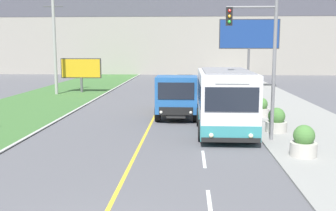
{
  "coord_description": "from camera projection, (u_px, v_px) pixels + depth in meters",
  "views": [
    {
      "loc": [
        2.15,
        -7.11,
        4.33
      ],
      "look_at": [
        1.1,
        12.44,
        1.4
      ],
      "focal_mm": 42.0,
      "sensor_mm": 36.0,
      "label": 1
    }
  ],
  "objects": [
    {
      "name": "billboard_large",
      "position": [
        249.0,
        36.0,
        39.9
      ],
      "size": [
        6.09,
        0.24,
        7.12
      ],
      "color": "#59595B",
      "rests_on": "ground_plane"
    },
    {
      "name": "dump_truck",
      "position": [
        177.0,
        97.0,
        23.85
      ],
      "size": [
        2.49,
        6.52,
        2.63
      ],
      "color": "black",
      "rests_on": "ground_plane"
    },
    {
      "name": "planter_round_second",
      "position": [
        276.0,
        121.0,
        19.78
      ],
      "size": [
        1.06,
        1.06,
        1.23
      ],
      "color": "#B7B2A8",
      "rests_on": "sidewalk_right"
    },
    {
      "name": "planter_round_third",
      "position": [
        261.0,
        108.0,
        24.18
      ],
      "size": [
        0.98,
        0.98,
        1.16
      ],
      "color": "#B7B2A8",
      "rests_on": "sidewalk_right"
    },
    {
      "name": "planter_round_far",
      "position": [
        250.0,
        98.0,
        28.58
      ],
      "size": [
        1.03,
        1.03,
        1.25
      ],
      "color": "#B7B2A8",
      "rests_on": "sidewalk_right"
    },
    {
      "name": "utility_pole_far",
      "position": [
        55.0,
        44.0,
        35.46
      ],
      "size": [
        1.8,
        0.28,
        8.98
      ],
      "color": "#9E9E99",
      "rests_on": "ground_plane"
    },
    {
      "name": "traffic_light_mast",
      "position": [
        261.0,
        52.0,
        17.59
      ],
      "size": [
        2.28,
        0.32,
        6.47
      ],
      "color": "slate",
      "rests_on": "ground_plane"
    },
    {
      "name": "planter_round_near",
      "position": [
        304.0,
        142.0,
        15.37
      ],
      "size": [
        1.04,
        1.04,
        1.24
      ],
      "color": "#B7B2A8",
      "rests_on": "sidewalk_right"
    },
    {
      "name": "billboard_small",
      "position": [
        81.0,
        69.0,
        37.37
      ],
      "size": [
        3.85,
        0.24,
        3.26
      ],
      "color": "#59595B",
      "rests_on": "ground_plane"
    },
    {
      "name": "car_distant",
      "position": [
        185.0,
        83.0,
        40.03
      ],
      "size": [
        1.8,
        4.3,
        1.45
      ],
      "color": "black",
      "rests_on": "ground_plane"
    },
    {
      "name": "lane_marking_centre",
      "position": [
        124.0,
        209.0,
        10.61
      ],
      "size": [
        2.88,
        140.0,
        0.01
      ],
      "color": "gold",
      "rests_on": "ground_plane"
    },
    {
      "name": "city_bus",
      "position": [
        225.0,
        102.0,
        19.55
      ],
      "size": [
        2.74,
        6.04,
        3.2
      ],
      "color": "silver",
      "rests_on": "ground_plane"
    }
  ]
}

